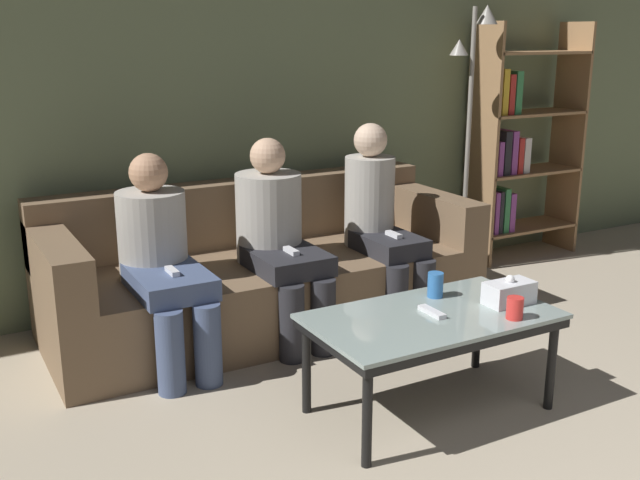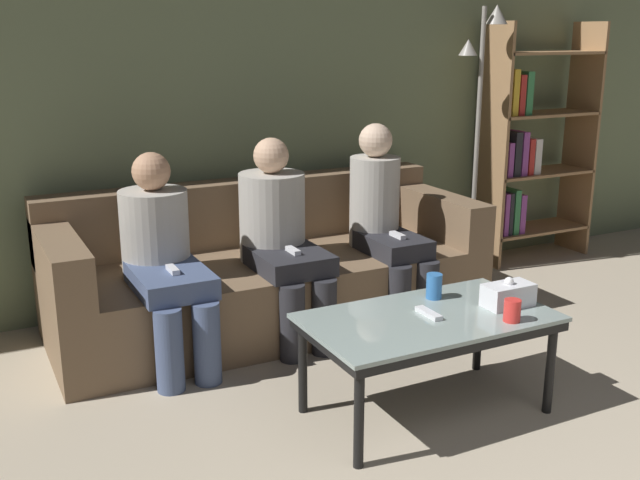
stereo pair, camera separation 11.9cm
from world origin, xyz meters
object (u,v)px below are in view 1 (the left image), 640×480
coffee_table (431,324)px  cup_near_right (435,285)px  seated_person_left_end (161,255)px  seated_person_mid_left (277,234)px  couch (262,274)px  seated_person_mid_right (380,219)px  game_remote (432,312)px  cup_near_left (515,308)px  tissue_box (509,292)px  bookshelf (515,148)px  standing_lamp (471,114)px

coffee_table → cup_near_right: cup_near_right is taller
cup_near_right → seated_person_left_end: bearing=137.5°
cup_near_right → seated_person_mid_left: bearing=110.2°
couch → coffee_table: size_ratio=2.28×
couch → seated_person_mid_right: bearing=-18.6°
couch → game_remote: bearing=-81.3°
cup_near_left → seated_person_mid_left: seated_person_mid_left is taller
couch → seated_person_left_end: (-0.64, -0.23, 0.27)m
tissue_box → bookshelf: bearing=46.9°
cup_near_left → cup_near_right: bearing=108.6°
standing_lamp → seated_person_mid_left: bearing=-166.9°
seated_person_mid_right → coffee_table: bearing=-112.3°
bookshelf → coffee_table: bearing=-140.3°
tissue_box → standing_lamp: standing_lamp is taller
coffee_table → cup_near_right: (0.14, 0.17, 0.10)m
standing_lamp → cup_near_left: bearing=-123.9°
coffee_table → seated_person_mid_left: bearing=100.3°
cup_near_right → coffee_table: bearing=-130.7°
bookshelf → seated_person_mid_right: bearing=-160.6°
couch → seated_person_mid_left: seated_person_mid_left is taller
seated_person_mid_left → couch: bearing=90.0°
seated_person_left_end → couch: bearing=19.5°
coffee_table → bookshelf: (1.93, 1.61, 0.40)m
cup_near_right → standing_lamp: standing_lamp is taller
seated_person_left_end → cup_near_right: bearing=-42.5°
couch → seated_person_mid_left: size_ratio=2.24×
standing_lamp → seated_person_mid_right: (-0.95, -0.38, -0.51)m
coffee_table → game_remote: bearing=93.6°
seated_person_left_end → seated_person_mid_left: bearing=2.1°
bookshelf → seated_person_mid_left: (-2.13, -0.51, -0.23)m
couch → tissue_box: bearing=-67.1°
cup_near_left → tissue_box: 0.18m
seated_person_left_end → standing_lamp: bearing=10.0°
coffee_table → seated_person_mid_left: (-0.20, 1.09, 0.16)m
game_remote → seated_person_mid_right: bearing=67.7°
game_remote → cup_near_right: bearing=49.3°
seated_person_mid_left → seated_person_mid_right: (0.64, -0.01, 0.01)m
coffee_table → bookshelf: bearing=39.7°
cup_near_left → game_remote: bearing=142.3°
tissue_box → standing_lamp: 1.92m
couch → tissue_box: (0.57, -1.36, 0.22)m
couch → seated_person_left_end: size_ratio=2.31×
standing_lamp → seated_person_mid_right: 1.14m
cup_near_left → game_remote: (-0.27, 0.21, -0.04)m
cup_near_right → seated_person_mid_left: size_ratio=0.11×
bookshelf → seated_person_mid_right: bookshelf is taller
couch → seated_person_mid_left: 0.35m
tissue_box → coffee_table: bearing=170.9°
couch → bookshelf: size_ratio=1.43×
coffee_table → seated_person_mid_left: seated_person_mid_left is taller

